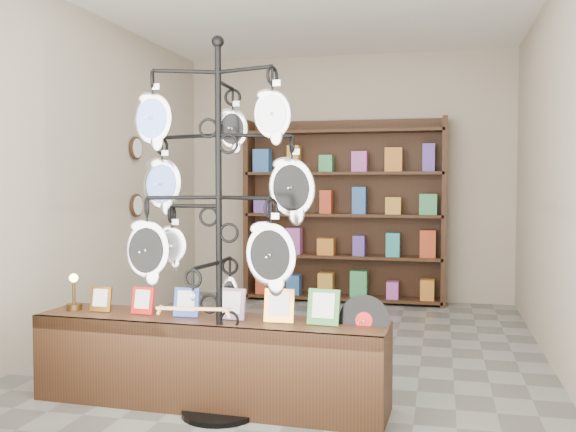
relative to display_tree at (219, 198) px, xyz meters
name	(u,v)px	position (x,y,z in m)	size (l,w,h in m)	color
ground	(304,348)	(0.18, 1.67, -1.34)	(5.00, 5.00, 0.00)	slate
room_envelope	(304,134)	(0.18, 1.67, 0.51)	(5.00, 5.00, 5.00)	#A99C88
display_tree	(219,198)	(0.00, 0.00, 0.00)	(1.19, 1.01, 2.33)	black
front_shelf	(209,361)	(-0.13, 0.16, -1.06)	(2.32, 0.55, 0.82)	black
back_shelving	(344,217)	(0.18, 3.97, -0.32)	(2.42, 0.36, 2.20)	black
wall_clocks	(136,177)	(-1.79, 2.47, 0.16)	(0.03, 0.24, 0.84)	black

